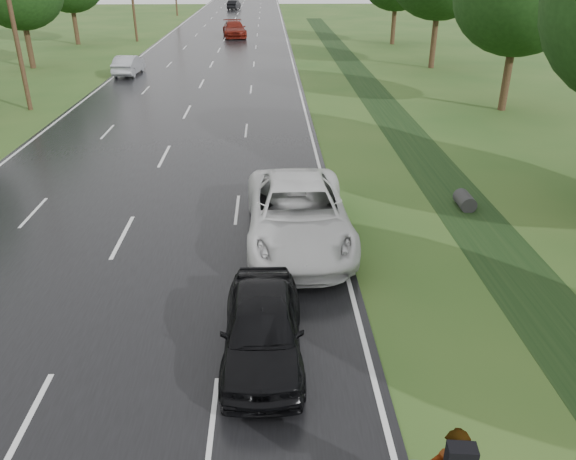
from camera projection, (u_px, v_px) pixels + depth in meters
The scene contains 12 objects.
ground at pixel (24, 430), 10.45m from camera, with size 220.00×220.00×0.00m, color #2A4E1C.
road at pixel (216, 55), 50.91m from camera, with size 14.00×180.00×0.04m, color black.
edge_stripe_east at pixel (291, 55), 51.12m from camera, with size 0.12×180.00×0.01m, color silver.
edge_stripe_west at pixel (142, 55), 50.69m from camera, with size 0.12×180.00×0.01m, color silver.
center_line at pixel (216, 55), 50.90m from camera, with size 0.12×180.00×0.01m, color silver.
drainage_ditch at pixel (408, 136), 27.62m from camera, with size 2.20×120.00×0.56m.
utility_pole_mid at pixel (12, 14), 30.38m from camera, with size 1.60×0.26×10.00m.
white_pickup at pixel (298, 214), 16.96m from camera, with size 3.05×6.61×1.84m, color silver.
dark_sedan at pixel (263, 327), 12.05m from camera, with size 1.73×4.30×1.46m, color black.
silver_sedan at pixel (129, 65), 42.06m from camera, with size 1.49×4.28×1.41m, color #9B9DA4.
far_car_red at pixel (234, 29), 62.24m from camera, with size 2.38×5.85×1.70m, color #65140B.
far_car_dark at pixel (234, 5), 96.82m from camera, with size 1.58×4.52×1.49m, color black.
Camera 1 is at (4.65, -7.95, 7.91)m, focal length 35.00 mm.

